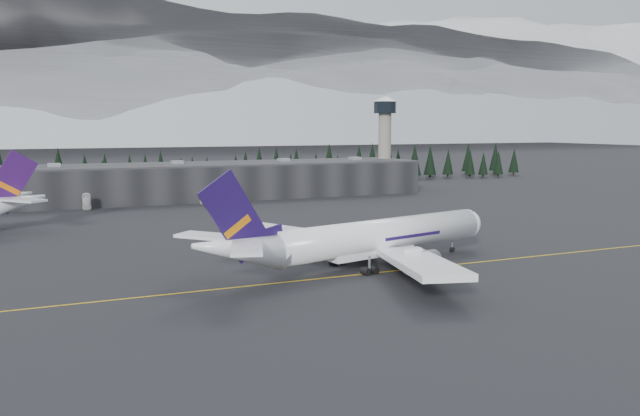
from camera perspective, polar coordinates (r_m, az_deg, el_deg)
name	(u,v)px	position (r m, az deg, el deg)	size (l,w,h in m)	color
ground	(364,271)	(112.28, 4.04, -5.78)	(1400.00, 1400.00, 0.00)	black
taxiline	(369,274)	(110.55, 4.51, -5.99)	(400.00, 0.40, 0.02)	gold
terminal	(206,181)	(228.55, -10.42, 2.47)	(160.00, 30.00, 12.60)	black
control_tower	(385,132)	(257.57, 5.95, 6.91)	(10.00, 10.00, 37.70)	gray
treeline	(185,171)	(264.57, -12.21, 3.35)	(360.00, 20.00, 15.00)	black
mountain_ridge	(86,142)	(1098.59, -20.64, 5.64)	(4400.00, 900.00, 420.00)	white
jet_main	(359,239)	(113.22, 3.58, -2.87)	(64.24, 58.64, 19.17)	white
gse_vehicle_a	(87,208)	(205.03, -20.52, 0.00)	(2.51, 5.45, 1.51)	silver
gse_vehicle_b	(202,202)	(210.90, -10.76, 0.51)	(1.50, 3.73, 1.27)	silver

